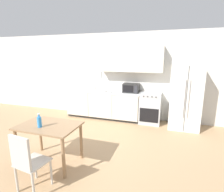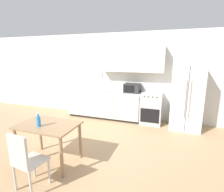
# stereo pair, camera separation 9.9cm
# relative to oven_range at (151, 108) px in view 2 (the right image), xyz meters

# --- Properties ---
(ground_plane) EXTENTS (12.00, 12.00, 0.00)m
(ground_plane) POSITION_rel_oven_range_xyz_m (-1.30, -1.80, -0.46)
(ground_plane) COLOR tan
(wall_back) EXTENTS (12.00, 0.38, 2.70)m
(wall_back) POSITION_rel_oven_range_xyz_m (-1.18, 0.29, 0.99)
(wall_back) COLOR silver
(wall_back) RESTS_ON ground_plane
(kitchen_counter) EXTENTS (2.40, 0.61, 0.88)m
(kitchen_counter) POSITION_rel_oven_range_xyz_m (-1.50, -0.00, -0.01)
(kitchen_counter) COLOR #333333
(kitchen_counter) RESTS_ON ground_plane
(oven_range) EXTENTS (0.61, 0.60, 0.92)m
(oven_range) POSITION_rel_oven_range_xyz_m (0.00, 0.00, 0.00)
(oven_range) COLOR #B7BABC
(oven_range) RESTS_ON ground_plane
(refrigerator) EXTENTS (0.79, 0.77, 1.78)m
(refrigerator) POSITION_rel_oven_range_xyz_m (0.93, -0.07, 0.43)
(refrigerator) COLOR silver
(refrigerator) RESTS_ON ground_plane
(kitchen_sink) EXTENTS (0.70, 0.40, 0.24)m
(kitchen_sink) POSITION_rel_oven_range_xyz_m (-2.00, 0.00, 0.44)
(kitchen_sink) COLOR #B7BABC
(kitchen_sink) RESTS_ON kitchen_counter
(microwave) EXTENTS (0.49, 0.36, 0.28)m
(microwave) POSITION_rel_oven_range_xyz_m (-0.61, 0.09, 0.56)
(microwave) COLOR #282828
(microwave) RESTS_ON kitchen_counter
(coffee_mug) EXTENTS (0.11, 0.08, 0.08)m
(coffee_mug) POSITION_rel_oven_range_xyz_m (-1.25, -0.15, 0.46)
(coffee_mug) COLOR white
(coffee_mug) RESTS_ON kitchen_counter
(grocery_bag_0) EXTENTS (0.22, 0.20, 0.30)m
(grocery_bag_0) POSITION_rel_oven_range_xyz_m (-1.49, -0.12, 0.55)
(grocery_bag_0) COLOR white
(grocery_bag_0) RESTS_ON kitchen_counter
(dining_table) EXTENTS (1.08, 0.73, 0.76)m
(dining_table) POSITION_rel_oven_range_xyz_m (-1.55, -2.66, 0.18)
(dining_table) COLOR #997551
(dining_table) RESTS_ON ground_plane
(dining_chair_near) EXTENTS (0.45, 0.45, 0.93)m
(dining_chair_near) POSITION_rel_oven_range_xyz_m (-1.38, -3.40, 0.07)
(dining_chair_near) COLOR beige
(dining_chair_near) RESTS_ON ground_plane
(drink_bottle) EXTENTS (0.07, 0.07, 0.25)m
(drink_bottle) POSITION_rel_oven_range_xyz_m (-1.63, -2.79, 0.40)
(drink_bottle) COLOR #338CD8
(drink_bottle) RESTS_ON dining_table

